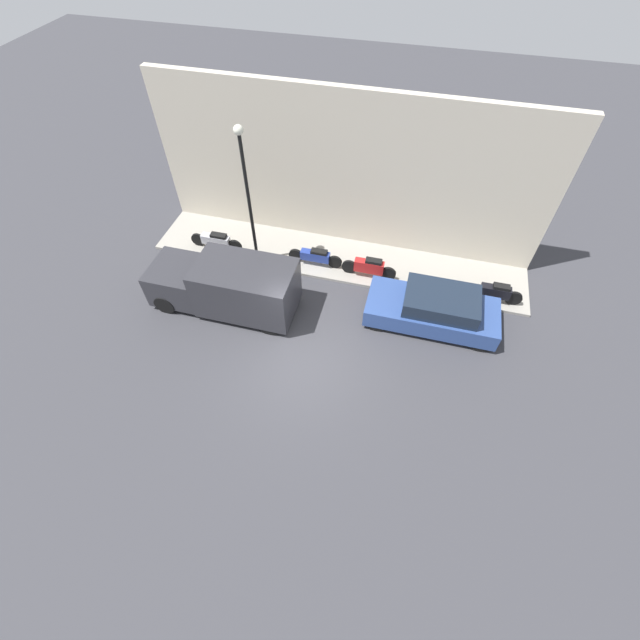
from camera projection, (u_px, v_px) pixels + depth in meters
ground_plane at (301, 360)px, 13.87m from camera, size 60.00×60.00×0.00m
sidewalk at (337, 258)px, 16.94m from camera, size 2.45×14.54×0.10m
building_facade at (348, 173)px, 15.54m from camera, size 0.30×14.54×5.97m
parked_car at (434, 309)px, 14.40m from camera, size 1.83×4.40×1.40m
delivery_van at (225, 285)px, 14.64m from camera, size 1.92×5.09×1.98m
motorcycle_black at (495, 292)px, 15.10m from camera, size 0.30×1.94×0.79m
motorcycle_red at (369, 267)px, 15.90m from camera, size 0.30×2.05×0.83m
motorcycle_blue at (316, 256)px, 16.36m from camera, size 0.30×2.10×0.71m
scooter_silver at (216, 240)px, 16.94m from camera, size 0.30×2.14×0.74m
streetlamp at (246, 184)px, 14.24m from camera, size 0.32×0.32×5.37m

